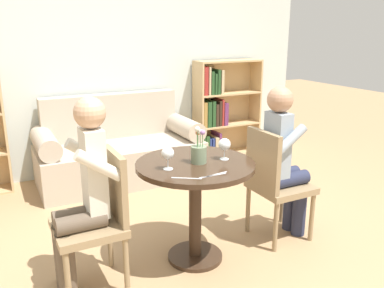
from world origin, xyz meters
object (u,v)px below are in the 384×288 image
(chair_right, at_px, (274,180))
(flower_vase, at_px, (199,152))
(couch, at_px, (119,152))
(person_right, at_px, (284,160))
(wine_glass_right, at_px, (225,145))
(bookshelf_right, at_px, (218,110))
(person_left, at_px, (83,195))
(wine_glass_left, at_px, (168,154))
(chair_left, at_px, (99,215))

(chair_right, distance_m, flower_vase, 0.74)
(couch, relative_size, flower_vase, 6.69)
(person_right, height_order, wine_glass_right, person_right)
(wine_glass_right, height_order, flower_vase, flower_vase)
(bookshelf_right, xyz_separation_m, flower_vase, (-1.40, -2.10, 0.21))
(chair_right, xyz_separation_m, flower_vase, (-0.66, -0.01, 0.33))
(wine_glass_right, bearing_deg, chair_right, 2.43)
(person_left, xyz_separation_m, wine_glass_right, (0.99, -0.02, 0.19))
(chair_right, distance_m, person_right, 0.17)
(chair_right, relative_size, wine_glass_left, 5.91)
(chair_right, xyz_separation_m, person_left, (-1.46, 0.00, 0.16))
(wine_glass_right, bearing_deg, wine_glass_left, -178.46)
(chair_left, bearing_deg, flower_vase, 88.67)
(couch, xyz_separation_m, person_left, (-0.77, -1.83, 0.34))
(person_left, bearing_deg, chair_right, 89.37)
(flower_vase, bearing_deg, person_right, 0.54)
(person_right, bearing_deg, bookshelf_right, -17.51)
(wine_glass_right, bearing_deg, flower_vase, 175.87)
(bookshelf_right, bearing_deg, wine_glass_right, -119.56)
(chair_left, distance_m, flower_vase, 0.77)
(wine_glass_left, bearing_deg, person_right, 1.90)
(person_right, bearing_deg, flower_vase, 90.03)
(person_right, distance_m, flower_vase, 0.78)
(bookshelf_right, xyz_separation_m, chair_right, (-0.73, -2.10, -0.11))
(wine_glass_right, bearing_deg, person_left, 178.70)
(chair_left, height_order, person_right, person_right)
(couch, xyz_separation_m, bookshelf_right, (1.42, 0.26, 0.30))
(chair_right, distance_m, wine_glass_right, 0.59)
(flower_vase, bearing_deg, bookshelf_right, 56.42)
(bookshelf_right, distance_m, person_left, 3.03)
(couch, height_order, chair_right, couch)
(chair_right, relative_size, flower_vase, 3.45)
(person_right, height_order, wine_glass_left, person_right)
(bookshelf_right, distance_m, chair_left, 2.97)
(couch, bearing_deg, bookshelf_right, 10.59)
(couch, relative_size, bookshelf_right, 1.41)
(person_left, bearing_deg, couch, 156.55)
(chair_right, xyz_separation_m, wine_glass_left, (-0.91, -0.03, 0.35))
(bookshelf_right, relative_size, chair_left, 1.38)
(couch, xyz_separation_m, chair_right, (0.68, -1.83, 0.18))
(wine_glass_left, bearing_deg, person_left, 176.46)
(person_left, relative_size, wine_glass_right, 8.16)
(person_right, height_order, flower_vase, person_right)
(couch, height_order, person_left, person_left)
(chair_right, height_order, wine_glass_right, chair_right)
(bookshelf_right, bearing_deg, chair_right, -109.24)
(couch, xyz_separation_m, wine_glass_right, (0.21, -1.85, 0.53))
(bookshelf_right, xyz_separation_m, person_right, (-0.64, -2.10, 0.04))
(chair_left, bearing_deg, wine_glass_left, 85.06)
(chair_left, relative_size, chair_right, 1.00)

